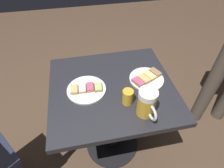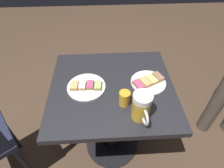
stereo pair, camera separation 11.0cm
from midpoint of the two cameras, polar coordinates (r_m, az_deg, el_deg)
ground_plane at (r=1.70m, az=1.95°, el=-17.83°), size 6.00×6.00×0.00m
cafe_table at (r=1.24m, az=2.56°, el=-6.11°), size 0.68×0.75×0.71m
plate_near at (r=1.10m, az=-5.14°, el=-0.98°), size 0.23×0.23×0.03m
plate_far at (r=1.16m, az=13.83°, el=0.58°), size 0.21×0.21×0.03m
beer_mug at (r=0.93m, az=12.50°, el=-7.07°), size 0.15×0.10×0.16m
beer_glass_small at (r=1.00m, az=7.04°, el=-4.60°), size 0.06×0.06×0.09m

